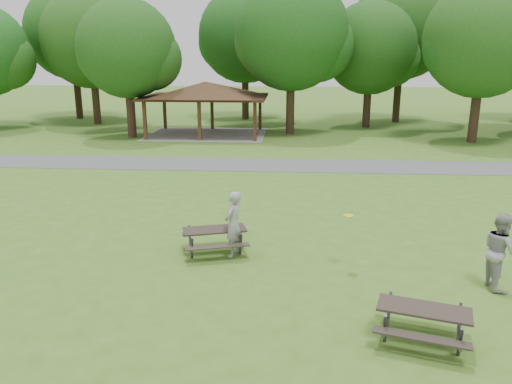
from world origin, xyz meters
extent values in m
plane|color=#3E681D|center=(0.00, 0.00, 0.00)|extent=(160.00, 160.00, 0.00)
cube|color=#4F4F52|center=(0.00, 14.00, 0.01)|extent=(120.00, 3.20, 0.02)
cube|color=#3C2515|center=(-7.70, 21.30, 1.30)|extent=(0.22, 0.22, 2.60)
cube|color=#362013|center=(-7.70, 26.70, 1.30)|extent=(0.22, 0.22, 2.60)
cube|color=#3A2615|center=(-4.00, 21.30, 1.30)|extent=(0.22, 0.22, 2.60)
cube|color=#3B2615|center=(-4.00, 26.70, 1.30)|extent=(0.22, 0.22, 2.60)
cube|color=#3B1F15|center=(-0.30, 21.30, 1.30)|extent=(0.22, 0.22, 2.60)
cube|color=#321C12|center=(-0.30, 26.70, 1.30)|extent=(0.22, 0.22, 2.60)
cube|color=black|center=(-4.00, 24.00, 2.68)|extent=(8.60, 6.60, 0.16)
pyramid|color=#382416|center=(-4.00, 24.00, 3.26)|extent=(7.01, 7.01, 1.00)
cube|color=gray|center=(-4.00, 24.00, 0.01)|extent=(8.40, 6.40, 0.03)
sphere|color=#1A4915|center=(-19.47, 25.80, 5.20)|extent=(4.42, 4.42, 4.42)
cylinder|color=black|center=(-14.00, 29.00, 1.92)|extent=(0.60, 0.60, 3.85)
sphere|color=#1A4513|center=(-14.00, 29.00, 6.77)|extent=(7.80, 7.80, 7.80)
sphere|color=#1C4E16|center=(-12.25, 29.30, 5.99)|extent=(5.07, 5.07, 5.07)
sphere|color=#1D4212|center=(-15.56, 28.80, 6.19)|extent=(4.68, 4.68, 4.68)
cylinder|color=#321E16|center=(-9.00, 22.50, 1.75)|extent=(0.60, 0.60, 3.50)
sphere|color=#174413|center=(-9.00, 22.50, 5.97)|extent=(6.60, 6.60, 6.60)
sphere|color=#184413|center=(-7.52, 22.80, 5.31)|extent=(4.29, 4.29, 4.29)
sphere|color=#174A15|center=(-10.32, 22.30, 5.48)|extent=(3.96, 3.96, 3.96)
cylinder|color=black|center=(2.00, 25.00, 2.01)|extent=(0.60, 0.60, 4.02)
sphere|color=#144413|center=(2.00, 25.00, 7.02)|extent=(8.00, 8.00, 8.00)
sphere|color=#144614|center=(3.80, 25.30, 6.22)|extent=(5.20, 5.20, 5.20)
sphere|color=#194814|center=(0.40, 24.80, 6.42)|extent=(4.80, 4.80, 4.80)
cylinder|color=black|center=(8.00, 28.50, 1.72)|extent=(0.60, 0.60, 3.43)
sphere|color=#164012|center=(8.00, 28.50, 6.05)|extent=(7.00, 7.00, 7.00)
sphere|color=#194C15|center=(9.57, 28.80, 5.36)|extent=(4.55, 4.55, 4.55)
sphere|color=#193F12|center=(6.60, 28.30, 5.53)|extent=(4.20, 4.20, 4.20)
cylinder|color=black|center=(14.00, 22.00, 1.89)|extent=(0.60, 0.60, 3.78)
sphere|color=#194714|center=(14.00, 22.00, 6.55)|extent=(7.40, 7.40, 7.40)
sphere|color=#154513|center=(15.66, 22.30, 5.81)|extent=(4.81, 4.81, 4.81)
sphere|color=#144313|center=(12.52, 21.80, 6.00)|extent=(4.44, 4.44, 4.44)
cylinder|color=black|center=(-17.00, 32.50, 2.19)|extent=(0.60, 0.60, 4.38)
sphere|color=#164714|center=(-17.00, 32.50, 7.38)|extent=(8.00, 8.00, 8.00)
sphere|color=#1A4C15|center=(-15.20, 32.80, 6.58)|extent=(5.20, 5.20, 5.20)
sphere|color=#144012|center=(-18.60, 32.30, 6.78)|extent=(4.80, 4.80, 4.80)
cylinder|color=black|center=(-2.00, 33.00, 2.06)|extent=(0.60, 0.60, 4.13)
sphere|color=#134313|center=(-2.00, 33.00, 7.13)|extent=(8.00, 8.00, 8.00)
sphere|color=#174A15|center=(-0.20, 33.30, 6.33)|extent=(5.20, 5.20, 5.20)
sphere|color=#154C16|center=(-3.60, 32.80, 6.53)|extent=(4.80, 4.80, 4.80)
cylinder|color=black|center=(11.00, 32.00, 2.27)|extent=(0.60, 0.60, 4.55)
sphere|color=#184213|center=(11.00, 32.00, 7.70)|extent=(8.40, 8.40, 8.40)
sphere|color=#163F12|center=(12.89, 32.30, 6.86)|extent=(5.46, 5.46, 5.46)
sphere|color=#1B3E11|center=(9.32, 31.80, 7.07)|extent=(5.04, 5.04, 5.04)
cube|color=black|center=(-0.05, 1.92, 0.73)|extent=(1.93, 1.18, 0.05)
cube|color=#312923|center=(0.11, 1.35, 0.43)|extent=(1.80, 0.75, 0.04)
cube|color=#302923|center=(-0.22, 2.49, 0.43)|extent=(1.80, 0.75, 0.04)
cube|color=#404043|center=(-0.61, 1.36, 0.37)|extent=(0.16, 0.38, 0.78)
cube|color=#464649|center=(-0.82, 2.08, 0.37)|extent=(0.16, 0.38, 0.78)
cube|color=#474749|center=(-0.72, 1.72, 0.40)|extent=(0.46, 1.42, 0.05)
cube|color=#434446|center=(0.72, 1.75, 0.37)|extent=(0.16, 0.38, 0.78)
cube|color=#464649|center=(0.51, 2.47, 0.37)|extent=(0.16, 0.38, 0.78)
cube|color=#464648|center=(0.61, 2.11, 0.40)|extent=(0.46, 1.42, 0.05)
cube|color=#2B241F|center=(4.80, -2.41, 0.73)|extent=(1.93, 1.19, 0.05)
cube|color=#2A231E|center=(4.64, -2.98, 0.43)|extent=(1.80, 0.75, 0.04)
cube|color=#2C261F|center=(4.97, -1.84, 0.43)|extent=(1.80, 0.75, 0.04)
cube|color=#3D3D40|center=(4.03, -2.58, 0.37)|extent=(0.16, 0.38, 0.78)
cube|color=#454548|center=(4.24, -1.86, 0.37)|extent=(0.16, 0.38, 0.78)
cube|color=#434346|center=(4.14, -2.22, 0.40)|extent=(0.47, 1.42, 0.05)
cube|color=#38383B|center=(5.36, -2.97, 0.37)|extent=(0.16, 0.38, 0.78)
cube|color=#404042|center=(5.57, -2.25, 0.37)|extent=(0.16, 0.38, 0.78)
cube|color=#434345|center=(5.47, -2.61, 0.40)|extent=(0.47, 1.42, 0.05)
cylinder|color=yellow|center=(3.65, 1.07, 1.52)|extent=(0.35, 0.35, 0.02)
imported|color=#939496|center=(0.51, 1.80, 0.95)|extent=(0.68, 0.82, 1.91)
imported|color=#99999C|center=(7.27, 0.23, 0.96)|extent=(0.80, 0.99, 1.93)
camera|label=1|loc=(2.10, -11.53, 5.62)|focal=35.00mm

